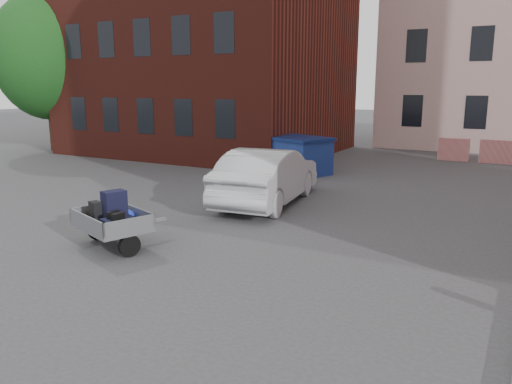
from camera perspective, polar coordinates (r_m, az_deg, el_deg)
The scene contains 8 objects.
ground at distance 10.56m, azimuth -3.63°, elevation -6.02°, with size 120.00×120.00×0.00m, color #38383A.
building_brick at distance 26.11m, azimuth -5.37°, elevation 20.24°, with size 12.00×10.00×14.00m, color #591E16.
far_building at distance 39.67m, azimuth -11.34°, elevation 12.91°, with size 6.00×6.00×8.00m, color maroon.
tree at distance 27.69m, azimuth -22.79°, elevation 15.11°, with size 5.28×5.28×8.30m.
barriers at distance 23.65m, azimuth 25.72°, elevation 4.15°, with size 4.70×0.18×1.00m.
trailer at distance 10.60m, azimuth -16.18°, elevation -2.99°, with size 1.88×1.98×1.20m.
dumpster at distance 19.25m, azimuth 3.71°, elevation 4.38°, with size 3.71×2.81×1.39m.
silver_car at distance 14.01m, azimuth 1.34°, elevation 1.83°, with size 1.66×4.76×1.57m, color #B8BBC0.
Camera 1 is at (5.40, -8.46, 3.28)m, focal length 35.00 mm.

